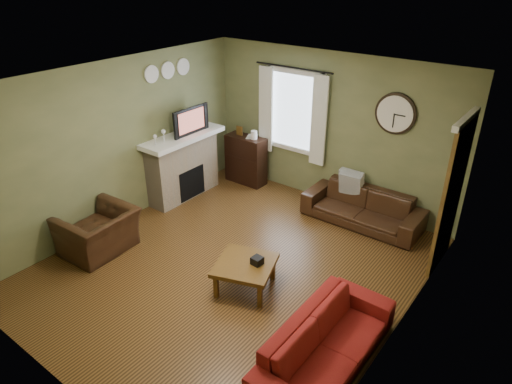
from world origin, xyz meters
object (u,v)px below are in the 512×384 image
Objects in this scene: bookshelf at (246,160)px; sofa_brown at (363,207)px; armchair at (99,232)px; coffee_table at (245,275)px; sofa_red at (326,344)px.

sofa_brown is (2.47, -0.07, -0.18)m from bookshelf.
armchair is (-2.72, -3.09, 0.04)m from sofa_brown.
armchair is at bearing -164.42° from coffee_table.
sofa_red reaches higher than coffee_table.
sofa_red is (3.45, -3.02, -0.18)m from bookshelf.
bookshelf reaches higher than armchair.
bookshelf is 0.48× the size of sofa_red.
sofa_brown is 2.63× the size of coffee_table.
sofa_brown is 4.12m from armchair.
sofa_brown reaches higher than coffee_table.
sofa_brown is at bearing 134.93° from armchair.
armchair is at bearing 92.14° from sofa_red.
armchair reaches higher than coffee_table.
sofa_red is 2.64× the size of coffee_table.
bookshelf reaches higher than coffee_table.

